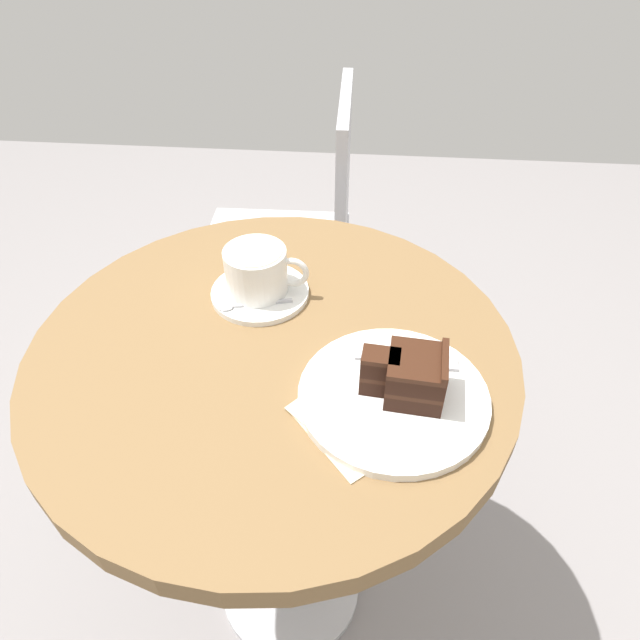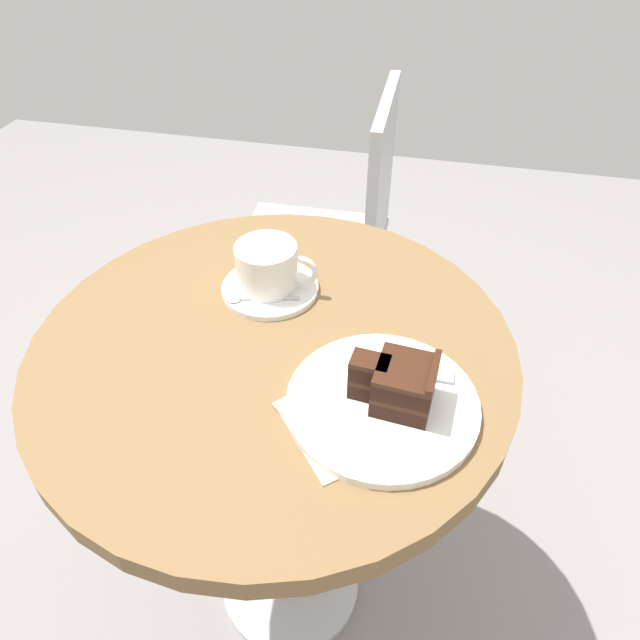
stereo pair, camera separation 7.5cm
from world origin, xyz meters
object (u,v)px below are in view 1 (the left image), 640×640
at_px(coffee_cup, 257,270).
at_px(cake_slice, 411,376).
at_px(saucer, 260,292).
at_px(cafe_chair, 305,230).
at_px(teaspoon, 245,305).
at_px(cake_plate, 393,396).
at_px(fork, 419,361).
at_px(napkin, 357,415).

bearing_deg(coffee_cup, cake_slice, -41.25).
height_order(saucer, cafe_chair, cafe_chair).
distance_m(teaspoon, cake_plate, 0.26).
distance_m(coffee_cup, fork, 0.27).
xyz_separation_m(coffee_cup, cake_plate, (0.20, -0.19, -0.04)).
relative_size(napkin, cafe_chair, 0.22).
xyz_separation_m(saucer, coffee_cup, (-0.00, 0.00, 0.04)).
bearing_deg(cake_plate, saucer, 136.01).
relative_size(cake_slice, cafe_chair, 0.12).
distance_m(coffee_cup, teaspoon, 0.05).
relative_size(fork, napkin, 0.72).
height_order(saucer, napkin, saucer).
bearing_deg(cake_plate, napkin, -145.47).
height_order(coffee_cup, teaspoon, coffee_cup).
bearing_deg(fork, cafe_chair, 108.99).
bearing_deg(saucer, teaspoon, -111.35).
xyz_separation_m(coffee_cup, teaspoon, (-0.01, -0.04, -0.03)).
distance_m(teaspoon, cake_slice, 0.27).
xyz_separation_m(napkin, cafe_chair, (-0.15, 0.79, -0.25)).
height_order(coffee_cup, napkin, coffee_cup).
bearing_deg(teaspoon, saucer, -125.07).
distance_m(saucer, cake_plate, 0.27).
xyz_separation_m(saucer, cake_plate, (0.20, -0.19, 0.00)).
xyz_separation_m(coffee_cup, napkin, (0.15, -0.22, -0.04)).
relative_size(saucer, cafe_chair, 0.17).
xyz_separation_m(cake_slice, cafe_chair, (-0.21, 0.76, -0.29)).
bearing_deg(teaspoon, cake_slice, 133.27).
bearing_deg(napkin, cake_plate, 34.53).
bearing_deg(coffee_cup, fork, -30.71).
distance_m(cake_plate, napkin, 0.05).
bearing_deg(cafe_chair, fork, 16.80).
bearing_deg(fork, napkin, -131.08).
bearing_deg(cake_plate, coffee_cup, 135.98).
bearing_deg(coffee_cup, saucer, -46.83).
height_order(coffee_cup, fork, coffee_cup).
bearing_deg(teaspoon, coffee_cup, -121.90).
bearing_deg(cafe_chair, cake_plate, 13.28).
bearing_deg(saucer, napkin, -55.10).
relative_size(teaspoon, cafe_chair, 0.13).
xyz_separation_m(teaspoon, cake_slice, (0.23, -0.15, 0.03)).
distance_m(coffee_cup, cake_slice, 0.29).
bearing_deg(coffee_cup, cafe_chair, 89.46).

